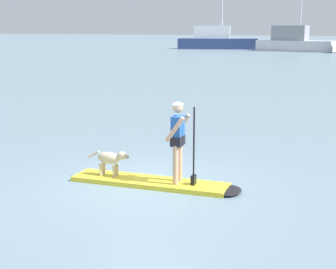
# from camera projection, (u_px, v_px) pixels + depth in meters

# --- Properties ---
(ground_plane) EXTENTS (400.00, 400.00, 0.00)m
(ground_plane) POSITION_uv_depth(u_px,v_px,m) (150.00, 184.00, 10.92)
(ground_plane) COLOR slate
(paddleboard) EXTENTS (3.73, 0.97, 0.10)m
(paddleboard) POSITION_uv_depth(u_px,v_px,m) (160.00, 183.00, 10.83)
(paddleboard) COLOR yellow
(paddleboard) RESTS_ON ground_plane
(person_paddler) EXTENTS (0.62, 0.50, 1.71)m
(person_paddler) POSITION_uv_depth(u_px,v_px,m) (178.00, 137.00, 10.48)
(person_paddler) COLOR tan
(person_paddler) RESTS_ON paddleboard
(dog) EXTENTS (1.00, 0.25, 0.57)m
(dog) POSITION_uv_depth(u_px,v_px,m) (111.00, 159.00, 11.11)
(dog) COLOR #CCB78C
(dog) RESTS_ON paddleboard
(moored_boat_far_port) EXTENTS (12.53, 5.88, 12.09)m
(moored_boat_far_port) POSITION_uv_depth(u_px,v_px,m) (216.00, 40.00, 78.68)
(moored_boat_far_port) COLOR navy
(moored_boat_far_port) RESTS_ON ground_plane
(moored_boat_outer) EXTENTS (10.90, 4.62, 9.32)m
(moored_boat_outer) POSITION_uv_depth(u_px,v_px,m) (294.00, 42.00, 71.21)
(moored_boat_outer) COLOR silver
(moored_boat_outer) RESTS_ON ground_plane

